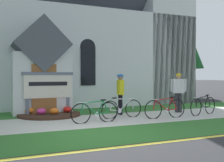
{
  "coord_description": "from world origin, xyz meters",
  "views": [
    {
      "loc": [
        -2.74,
        -7.31,
        1.63
      ],
      "look_at": [
        1.79,
        3.19,
        1.41
      ],
      "focal_mm": 44.47,
      "sensor_mm": 36.0,
      "label": 1
    }
  ],
  "objects": [
    {
      "name": "bicycle_green",
      "position": [
        0.5,
        1.67,
        0.37
      ],
      "size": [
        1.72,
        0.08,
        0.82
      ],
      "color": "black",
      "rests_on": "ground"
    },
    {
      "name": "ground",
      "position": [
        0.0,
        4.0,
        0.0
      ],
      "size": [
        140.0,
        140.0,
        0.0
      ],
      "primitive_type": "plane",
      "color": "#2B2B2D"
    },
    {
      "name": "church_building",
      "position": [
        2.01,
        10.21,
        4.76
      ],
      "size": [
        13.91,
        11.27,
        12.93
      ],
      "color": "silver",
      "rests_on": "ground"
    },
    {
      "name": "bicycle_blue",
      "position": [
        3.32,
        1.58,
        0.38
      ],
      "size": [
        1.74,
        0.15,
        0.84
      ],
      "color": "black",
      "rests_on": "ground"
    },
    {
      "name": "cyclist_in_orange_jersey",
      "position": [
        4.79,
        2.73,
        1.03
      ],
      "size": [
        0.58,
        0.43,
        1.74
      ],
      "color": "#2D2D33",
      "rests_on": "ground"
    },
    {
      "name": "roadside_conifer",
      "position": [
        10.31,
        9.8,
        4.34
      ],
      "size": [
        3.3,
        3.3,
        6.51
      ],
      "color": "#4C3823",
      "rests_on": "ground"
    },
    {
      "name": "grass_verge",
      "position": [
        1.61,
        -0.36,
        0.0
      ],
      "size": [
        32.0,
        2.24,
        0.01
      ],
      "primitive_type": "cube",
      "color": "#2D6628",
      "rests_on": "ground"
    },
    {
      "name": "cyclist_in_green_jersey",
      "position": [
        2.13,
        3.11,
        1.0
      ],
      "size": [
        0.31,
        0.65,
        1.69
      ],
      "color": "black",
      "rests_on": "ground"
    },
    {
      "name": "sidewalk_slab",
      "position": [
        1.61,
        2.16,
        0.01
      ],
      "size": [
        32.0,
        2.79,
        0.01
      ],
      "primitive_type": "cube",
      "color": "#B7B5AD",
      "rests_on": "ground"
    },
    {
      "name": "church_sign",
      "position": [
        -0.64,
        4.16,
        1.18
      ],
      "size": [
        2.09,
        0.22,
        1.77
      ],
      "color": "slate",
      "rests_on": "ground"
    },
    {
      "name": "flower_bed",
      "position": [
        -0.63,
        3.98,
        0.08
      ],
      "size": [
        2.5,
        2.5,
        0.34
      ],
      "color": "#382319",
      "rests_on": "ground"
    },
    {
      "name": "bicycle_yellow",
      "position": [
        1.8,
        2.28,
        0.37
      ],
      "size": [
        1.72,
        0.12,
        0.82
      ],
      "color": "black",
      "rests_on": "ground"
    },
    {
      "name": "bicycle_red",
      "position": [
        5.3,
        1.74,
        0.38
      ],
      "size": [
        1.68,
        0.48,
        0.85
      ],
      "color": "black",
      "rests_on": "ground"
    },
    {
      "name": "church_lawn",
      "position": [
        1.61,
        4.67,
        0.0
      ],
      "size": [
        24.0,
        2.24,
        0.01
      ],
      "primitive_type": "cube",
      "color": "#2D6628",
      "rests_on": "ground"
    },
    {
      "name": "curb_paint_stripe",
      "position": [
        1.61,
        -1.62,
        0.0
      ],
      "size": [
        28.0,
        0.16,
        0.01
      ],
      "primitive_type": "cube",
      "color": "yellow",
      "rests_on": "ground"
    }
  ]
}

